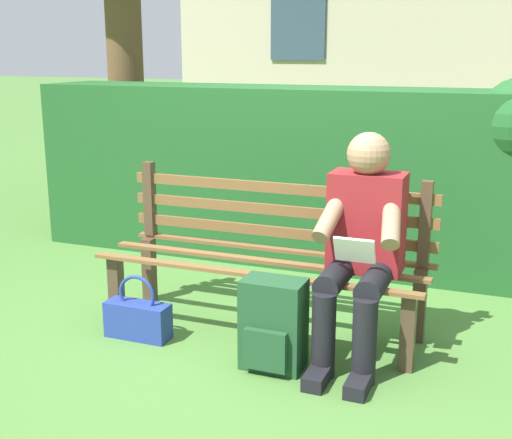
# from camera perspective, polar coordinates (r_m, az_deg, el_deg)

# --- Properties ---
(ground) EXTENTS (60.00, 60.00, 0.00)m
(ground) POSITION_cam_1_polar(r_m,az_deg,el_deg) (3.89, 0.55, -9.38)
(ground) COLOR #477533
(park_bench) EXTENTS (1.84, 0.54, 0.89)m
(park_bench) POSITION_cam_1_polar(r_m,az_deg,el_deg) (3.82, 1.06, -2.73)
(park_bench) COLOR #4C3828
(park_bench) RESTS_ON ground
(person_seated) EXTENTS (0.44, 0.73, 1.16)m
(person_seated) POSITION_cam_1_polar(r_m,az_deg,el_deg) (3.44, 8.87, -1.97)
(person_seated) COLOR maroon
(person_seated) RESTS_ON ground
(hedge_backdrop) EXTENTS (4.47, 0.73, 1.40)m
(hedge_backdrop) POSITION_cam_1_polar(r_m,az_deg,el_deg) (4.98, 5.99, 4.02)
(hedge_backdrop) COLOR #1E5123
(hedge_backdrop) RESTS_ON ground
(backpack) EXTENTS (0.31, 0.27, 0.46)m
(backpack) POSITION_cam_1_polar(r_m,az_deg,el_deg) (3.38, 1.47, -8.92)
(backpack) COLOR #1E4728
(backpack) RESTS_ON ground
(handbag) EXTENTS (0.37, 0.13, 0.36)m
(handbag) POSITION_cam_1_polar(r_m,az_deg,el_deg) (3.82, -9.96, -8.20)
(handbag) COLOR navy
(handbag) RESTS_ON ground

